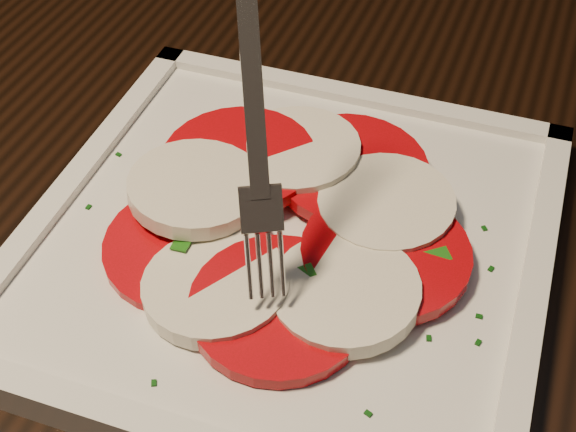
% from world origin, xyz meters
% --- Properties ---
extents(table, '(1.28, 0.93, 0.75)m').
position_xyz_m(table, '(0.06, 0.10, 0.65)').
color(table, black).
rests_on(table, ground).
extents(plate, '(0.31, 0.31, 0.01)m').
position_xyz_m(plate, '(-0.03, 0.00, 0.76)').
color(plate, white).
rests_on(plate, table).
extents(caprese_salad, '(0.24, 0.23, 0.03)m').
position_xyz_m(caprese_salad, '(-0.03, 0.00, 0.77)').
color(caprese_salad, '#BB040F').
rests_on(caprese_salad, plate).
extents(fork, '(0.06, 0.09, 0.17)m').
position_xyz_m(fork, '(-0.04, -0.01, 0.87)').
color(fork, white).
rests_on(fork, caprese_salad).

